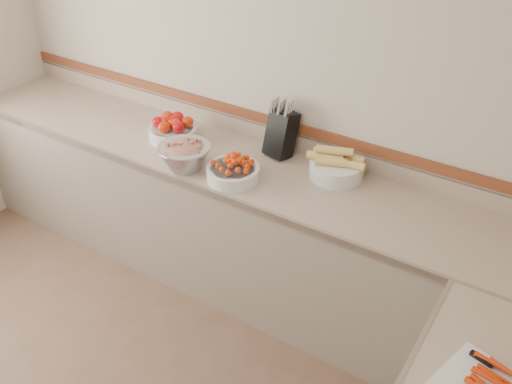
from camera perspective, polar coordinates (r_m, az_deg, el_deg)
The scene contains 7 objects.
back_wall at distance 3.39m, azimuth 0.96°, elevation 11.20°, with size 4.00×4.00×0.00m, color #C0B49F.
counter_back at distance 3.57m, azimuth -1.91°, elevation -3.17°, with size 4.00×0.65×1.08m.
knife_block at distance 3.34m, azimuth 2.53°, elevation 5.98°, with size 0.18×0.21×0.36m.
tomato_bowl at distance 3.58m, azimuth -8.34°, elevation 6.26°, with size 0.30×0.30×0.15m.
cherry_tomato_bowl at distance 3.14m, azimuth -2.30°, elevation 2.16°, with size 0.30×0.30×0.16m.
corn_bowl at distance 3.19m, azimuth 8.05°, elevation 2.60°, with size 0.34×0.30×0.18m.
rhubarb_bowl at distance 3.25m, azimuth -7.16°, elevation 3.75°, with size 0.30×0.30×0.17m.
Camera 1 is at (1.64, -0.66, 2.59)m, focal length 40.00 mm.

